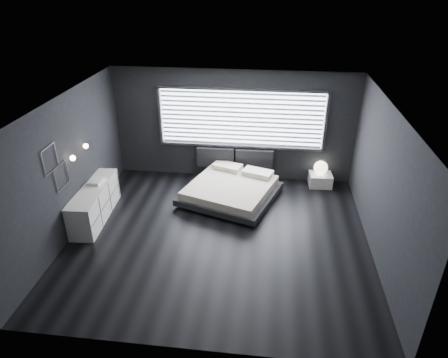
# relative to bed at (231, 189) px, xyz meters

# --- Properties ---
(room) EXTENTS (6.04, 6.00, 2.80)m
(room) POSITION_rel_bed_xyz_m (-0.08, -1.59, 1.16)
(room) COLOR black
(room) RESTS_ON ground
(window) EXTENTS (4.14, 0.09, 1.52)m
(window) POSITION_rel_bed_xyz_m (0.12, 1.11, 1.37)
(window) COLOR white
(window) RESTS_ON ground
(headboard) EXTENTS (1.96, 0.16, 0.52)m
(headboard) POSITION_rel_bed_xyz_m (-0.01, 1.05, 0.33)
(headboard) COLOR black
(headboard) RESTS_ON ground
(sconce_near) EXTENTS (0.18, 0.11, 0.11)m
(sconce_near) POSITION_rel_bed_xyz_m (-2.96, -1.54, 1.36)
(sconce_near) COLOR silver
(sconce_near) RESTS_ON ground
(sconce_far) EXTENTS (0.18, 0.11, 0.11)m
(sconce_far) POSITION_rel_bed_xyz_m (-2.96, -0.94, 1.36)
(sconce_far) COLOR silver
(sconce_far) RESTS_ON ground
(wall_art_upper) EXTENTS (0.01, 0.48, 0.48)m
(wall_art_upper) POSITION_rel_bed_xyz_m (-3.05, -2.14, 1.61)
(wall_art_upper) COLOR #47474C
(wall_art_upper) RESTS_ON ground
(wall_art_lower) EXTENTS (0.01, 0.48, 0.48)m
(wall_art_lower) POSITION_rel_bed_xyz_m (-3.05, -1.89, 1.14)
(wall_art_lower) COLOR #47474C
(wall_art_lower) RESTS_ON ground
(bed) EXTENTS (2.51, 2.45, 0.52)m
(bed) POSITION_rel_bed_xyz_m (0.00, 0.00, 0.00)
(bed) COLOR black
(bed) RESTS_ON ground
(nightstand) EXTENTS (0.58, 0.49, 0.32)m
(nightstand) POSITION_rel_bed_xyz_m (2.17, 0.90, -0.08)
(nightstand) COLOR white
(nightstand) RESTS_ON ground
(orb_lamp) EXTENTS (0.34, 0.34, 0.34)m
(orb_lamp) POSITION_rel_bed_xyz_m (2.15, 0.92, 0.25)
(orb_lamp) COLOR white
(orb_lamp) RESTS_ON nightstand
(dresser) EXTENTS (0.64, 1.89, 0.75)m
(dresser) POSITION_rel_bed_xyz_m (-2.85, -1.18, 0.13)
(dresser) COLOR white
(dresser) RESTS_ON ground
(book_stack) EXTENTS (0.31, 0.39, 0.07)m
(book_stack) POSITION_rel_bed_xyz_m (-2.85, -0.95, 0.54)
(book_stack) COLOR silver
(book_stack) RESTS_ON dresser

